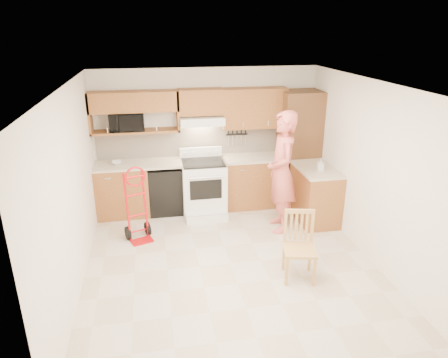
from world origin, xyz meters
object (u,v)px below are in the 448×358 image
object	(u,v)px
microwave	(126,121)
range	(204,184)
person	(282,172)
hand_truck	(138,208)
dining_chair	(300,247)

from	to	relation	value
microwave	range	size ratio (longest dim) A/B	0.51
person	hand_truck	xyz separation A→B (m)	(-2.28, 0.02, -0.44)
person	microwave	bearing A→B (deg)	-111.02
dining_chair	range	bearing A→B (deg)	125.03
hand_truck	dining_chair	size ratio (longest dim) A/B	1.19
range	person	bearing A→B (deg)	-35.79
microwave	hand_truck	distance (m)	1.59
range	hand_truck	bearing A→B (deg)	-144.78
microwave	hand_truck	size ratio (longest dim) A/B	0.52
microwave	person	xyz separation A→B (m)	(2.40, -1.17, -0.66)
hand_truck	dining_chair	xyz separation A→B (m)	(2.10, -1.44, -0.09)
hand_truck	dining_chair	distance (m)	2.54
microwave	person	size ratio (longest dim) A/B	0.29
microwave	dining_chair	world-z (taller)	microwave
person	dining_chair	world-z (taller)	person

